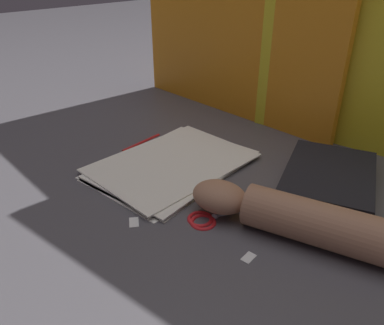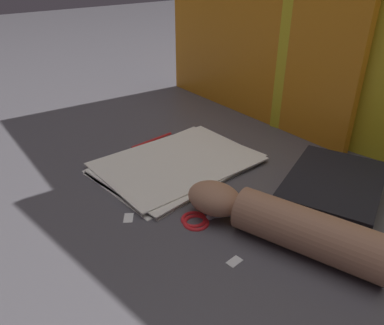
% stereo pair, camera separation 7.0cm
% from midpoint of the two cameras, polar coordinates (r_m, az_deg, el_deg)
% --- Properties ---
extents(ground_plane, '(6.00, 6.00, 0.00)m').
position_cam_midpoint_polar(ground_plane, '(0.75, 2.42, -3.40)').
color(ground_plane, '#4C494F').
extents(backdrop_panel_left, '(0.67, 0.09, 0.52)m').
position_cam_midpoint_polar(backdrop_panel_left, '(1.06, 10.94, 20.64)').
color(backdrop_panel_left, orange).
rests_on(backdrop_panel_left, ground_plane).
extents(paper_stack, '(0.26, 0.34, 0.01)m').
position_cam_midpoint_polar(paper_stack, '(0.81, 0.26, -0.19)').
color(paper_stack, white).
rests_on(paper_stack, ground_plane).
extents(book_closed, '(0.22, 0.27, 0.04)m').
position_cam_midpoint_polar(book_closed, '(0.77, 23.25, -3.51)').
color(book_closed, black).
rests_on(book_closed, ground_plane).
extents(scissors, '(0.11, 0.17, 0.01)m').
position_cam_midpoint_polar(scissors, '(0.66, 6.10, -8.12)').
color(scissors, silver).
rests_on(scissors, ground_plane).
extents(hand_forearm, '(0.34, 0.14, 0.07)m').
position_cam_midpoint_polar(hand_forearm, '(0.61, 16.76, -8.96)').
color(hand_forearm, '#A87556').
rests_on(hand_forearm, ground_plane).
extents(paper_scrap_near, '(0.02, 0.02, 0.00)m').
position_cam_midpoint_polar(paper_scrap_near, '(0.58, 10.06, -14.73)').
color(paper_scrap_near, white).
rests_on(paper_scrap_near, ground_plane).
extents(paper_scrap_mid, '(0.03, 0.03, 0.00)m').
position_cam_midpoint_polar(paper_scrap_mid, '(0.66, -6.66, -8.46)').
color(paper_scrap_mid, white).
rests_on(paper_scrap_mid, ground_plane).
extents(pen, '(0.01, 0.12, 0.01)m').
position_cam_midpoint_polar(pen, '(0.93, -3.97, 3.51)').
color(pen, red).
rests_on(pen, ground_plane).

